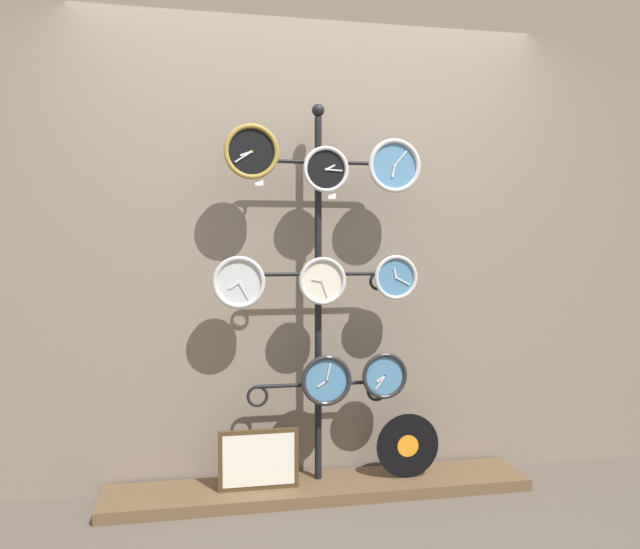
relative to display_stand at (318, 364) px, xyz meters
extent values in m
plane|color=brown|center=(0.00, -0.41, -0.67)|extent=(12.00, 12.00, 0.00)
cube|color=gray|center=(0.00, 0.16, 0.73)|extent=(4.40, 0.04, 2.80)
cube|color=brown|center=(0.00, -0.06, -0.64)|extent=(2.20, 0.36, 0.06)
cylinder|color=black|center=(0.00, 0.00, -0.66)|extent=(0.38, 0.38, 0.02)
cylinder|color=black|center=(0.00, 0.00, 0.32)|extent=(0.04, 0.04, 1.93)
sphere|color=black|center=(0.00, 0.00, 1.32)|extent=(0.07, 0.07, 0.07)
cylinder|color=black|center=(-0.16, 0.00, 1.05)|extent=(0.32, 0.02, 0.02)
torus|color=black|center=(-0.32, 0.00, 1.02)|extent=(0.09, 0.02, 0.09)
cylinder|color=black|center=(0.16, 0.00, 1.05)|extent=(0.32, 0.02, 0.02)
torus|color=black|center=(0.32, 0.00, 1.02)|extent=(0.09, 0.02, 0.09)
cylinder|color=black|center=(-0.16, 0.00, 0.47)|extent=(0.32, 0.02, 0.02)
torus|color=black|center=(-0.32, 0.00, 0.43)|extent=(0.10, 0.02, 0.10)
cylinder|color=black|center=(0.16, 0.00, 0.47)|extent=(0.32, 0.02, 0.02)
torus|color=black|center=(0.32, 0.00, 0.43)|extent=(0.10, 0.02, 0.10)
cylinder|color=black|center=(-0.16, 0.00, -0.11)|extent=(0.32, 0.02, 0.02)
torus|color=black|center=(-0.32, 0.00, -0.15)|extent=(0.11, 0.02, 0.11)
cylinder|color=black|center=(0.16, 0.00, -0.11)|extent=(0.32, 0.02, 0.02)
torus|color=black|center=(0.32, 0.00, -0.15)|extent=(0.11, 0.02, 0.11)
cylinder|color=black|center=(-0.35, -0.11, 1.08)|extent=(0.25, 0.02, 0.25)
torus|color=#A58438|center=(-0.35, -0.12, 1.08)|extent=(0.27, 0.02, 0.27)
cylinder|color=#A58438|center=(-0.35, -0.12, 1.08)|extent=(0.01, 0.01, 0.01)
cube|color=silver|center=(-0.38, -0.12, 1.07)|extent=(0.06, 0.00, 0.03)
cube|color=silver|center=(-0.39, -0.13, 1.05)|extent=(0.08, 0.00, 0.06)
cylinder|color=black|center=(0.02, -0.07, 1.01)|extent=(0.21, 0.02, 0.21)
torus|color=silver|center=(0.02, -0.09, 1.01)|extent=(0.24, 0.02, 0.24)
cylinder|color=silver|center=(0.02, -0.09, 1.01)|extent=(0.01, 0.01, 0.01)
cube|color=silver|center=(0.05, -0.09, 1.02)|extent=(0.05, 0.00, 0.03)
cube|color=silver|center=(0.07, -0.09, 1.00)|extent=(0.08, 0.00, 0.01)
cylinder|color=#4C84B2|center=(0.38, -0.09, 1.03)|extent=(0.25, 0.02, 0.25)
torus|color=silver|center=(0.38, -0.11, 1.03)|extent=(0.28, 0.03, 0.28)
cylinder|color=silver|center=(0.38, -0.11, 1.03)|extent=(0.02, 0.01, 0.02)
cube|color=silver|center=(0.37, -0.11, 1.00)|extent=(0.02, 0.00, 0.06)
cube|color=silver|center=(0.41, -0.11, 1.07)|extent=(0.07, 0.00, 0.08)
cylinder|color=silver|center=(-0.42, -0.09, 0.44)|extent=(0.24, 0.02, 0.24)
torus|color=silver|center=(-0.42, -0.10, 0.44)|extent=(0.26, 0.02, 0.26)
cylinder|color=silver|center=(-0.42, -0.10, 0.44)|extent=(0.01, 0.01, 0.01)
cube|color=silver|center=(-0.44, -0.10, 0.43)|extent=(0.05, 0.00, 0.04)
cube|color=silver|center=(-0.39, -0.11, 0.40)|extent=(0.05, 0.00, 0.08)
cylinder|color=silver|center=(0.00, -0.11, 0.44)|extent=(0.22, 0.02, 0.22)
torus|color=silver|center=(0.00, -0.12, 0.44)|extent=(0.24, 0.02, 0.24)
cylinder|color=silver|center=(0.00, -0.12, 0.44)|extent=(0.01, 0.01, 0.01)
cube|color=silver|center=(-0.03, -0.12, 0.45)|extent=(0.05, 0.00, 0.02)
cube|color=silver|center=(0.01, -0.12, 0.40)|extent=(0.04, 0.00, 0.08)
cylinder|color=#4C84B2|center=(0.40, -0.07, 0.46)|extent=(0.21, 0.02, 0.21)
torus|color=silver|center=(0.40, -0.09, 0.46)|extent=(0.23, 0.02, 0.23)
cylinder|color=silver|center=(0.40, -0.09, 0.46)|extent=(0.01, 0.01, 0.01)
cube|color=silver|center=(0.39, -0.09, 0.48)|extent=(0.02, 0.00, 0.05)
cube|color=silver|center=(0.43, -0.09, 0.44)|extent=(0.08, 0.00, 0.04)
cylinder|color=#4C84B2|center=(0.02, -0.09, -0.06)|extent=(0.24, 0.02, 0.24)
torus|color=#262628|center=(0.02, -0.11, -0.06)|extent=(0.26, 0.02, 0.26)
cylinder|color=#262628|center=(0.02, -0.11, -0.06)|extent=(0.01, 0.01, 0.01)
cube|color=silver|center=(0.00, -0.11, -0.08)|extent=(0.05, 0.00, 0.04)
cube|color=silver|center=(0.03, -0.11, -0.02)|extent=(0.03, 0.00, 0.09)
cylinder|color=#4C84B2|center=(0.34, -0.07, -0.06)|extent=(0.22, 0.02, 0.22)
torus|color=#262628|center=(0.34, -0.08, -0.06)|extent=(0.24, 0.02, 0.24)
cylinder|color=#262628|center=(0.34, -0.08, -0.06)|extent=(0.01, 0.01, 0.01)
cube|color=silver|center=(0.32, -0.09, -0.07)|extent=(0.05, 0.00, 0.04)
cube|color=silver|center=(0.31, -0.09, -0.09)|extent=(0.06, 0.00, 0.07)
cylinder|color=black|center=(0.47, -0.08, -0.44)|extent=(0.34, 0.01, 0.34)
cylinder|color=orange|center=(0.47, -0.09, -0.44)|extent=(0.12, 0.00, 0.12)
cube|color=#4C381E|center=(-0.32, -0.09, -0.45)|extent=(0.40, 0.02, 0.30)
cube|color=white|center=(-0.32, -0.10, -0.45)|extent=(0.36, 0.00, 0.26)
cube|color=white|center=(-0.32, -0.12, 0.93)|extent=(0.04, 0.00, 0.03)
cube|color=white|center=(0.06, -0.08, 0.87)|extent=(0.04, 0.00, 0.03)
camera|label=1|loc=(-0.61, -3.18, 0.62)|focal=35.00mm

